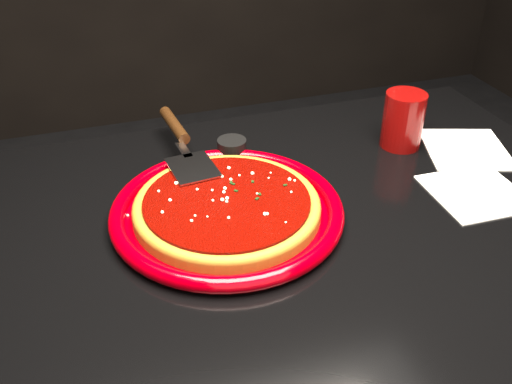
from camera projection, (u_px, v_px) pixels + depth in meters
table at (273, 375)px, 1.14m from camera, size 1.20×0.80×0.75m
plate at (227, 211)px, 0.94m from camera, size 0.40×0.40×0.03m
pizza_crust at (227, 209)px, 0.93m from camera, size 0.32×0.32×0.02m
pizza_crust_rim at (227, 205)px, 0.93m from camera, size 0.32×0.32×0.02m
pizza_sauce at (227, 202)px, 0.93m from camera, size 0.29×0.29×0.01m
parmesan_dusting at (227, 198)px, 0.92m from camera, size 0.26×0.26×0.01m
basil_flecks at (227, 199)px, 0.92m from camera, size 0.24×0.24×0.00m
pizza_server at (184, 142)px, 1.06m from camera, size 0.12×0.33×0.02m
cup at (403, 120)px, 1.12m from camera, size 0.10×0.10×0.11m
napkin_a at (476, 192)px, 1.00m from camera, size 0.16×0.16×0.00m
napkin_b at (466, 149)px, 1.14m from camera, size 0.20×0.21×0.00m
ramekin at (232, 150)px, 1.09m from camera, size 0.06×0.06×0.04m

